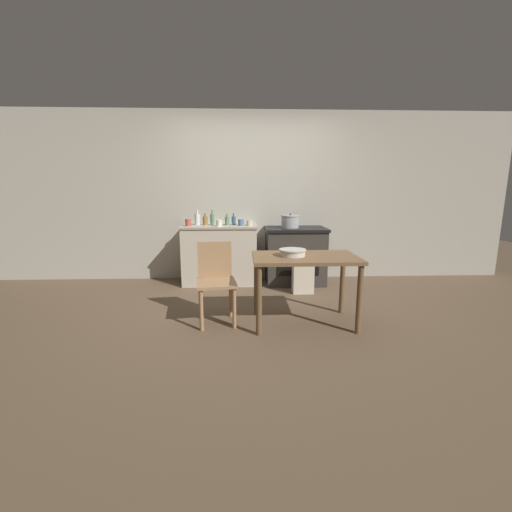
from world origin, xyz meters
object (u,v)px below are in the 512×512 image
stove (295,255)px  bottle_center (197,219)px  cup_right (188,222)px  chair (216,279)px  bottle_far_left (234,220)px  bottle_center_left (212,219)px  flour_sack (303,279)px  stock_pot (290,221)px  bottle_left (227,221)px  cup_far_right (250,223)px  work_table (305,266)px  mixing_bowl_large (293,252)px  cup_mid_right (241,222)px  cup_center_right (219,223)px  bottle_mid_left (205,220)px

stove → bottle_center: 1.56m
cup_right → chair: bearing=-71.4°
bottle_far_left → bottle_center_left: size_ratio=0.79×
flour_sack → bottle_center_left: bearing=154.5°
chair → stock_pot: stock_pot is taller
bottle_far_left → bottle_left: 0.10m
bottle_center → cup_far_right: bottle_center is taller
work_table → mixing_bowl_large: 0.20m
cup_mid_right → bottle_center_left: bearing=168.1°
flour_sack → stock_pot: 0.90m
cup_mid_right → cup_far_right: cup_mid_right is taller
work_table → bottle_far_left: bottle_far_left is taller
bottle_far_left → cup_right: (-0.65, -0.13, -0.02)m
bottle_center → cup_far_right: (0.77, -0.15, -0.05)m
work_table → cup_mid_right: bearing=112.4°
stove → bottle_center: bearing=175.5°
bottle_far_left → cup_right: bearing=-168.7°
mixing_bowl_large → cup_center_right: size_ratio=2.96×
bottle_center → cup_far_right: bearing=-11.3°
stove → cup_far_right: cup_far_right is taller
mixing_bowl_large → bottle_center: (-1.18, 1.71, 0.19)m
cup_mid_right → cup_right: bearing=-178.4°
bottle_center_left → work_table: bearing=-57.2°
stock_pot → cup_right: size_ratio=2.73×
stove → bottle_left: size_ratio=5.46×
work_table → bottle_center: bottle_center is taller
bottle_mid_left → cup_mid_right: (0.53, -0.11, -0.02)m
bottle_left → cup_far_right: 0.36m
flour_sack → chair: bearing=-138.2°
bottle_mid_left → cup_mid_right: 0.54m
chair → bottle_left: 1.68m
chair → cup_right: (-0.50, 1.48, 0.46)m
chair → bottle_center: bearing=95.2°
bottle_left → cup_mid_right: bearing=-27.3°
mixing_bowl_large → bottle_center_left: bottle_center_left is taller
work_table → bottle_left: 1.94m
bottle_center → cup_right: bottle_center is taller
bottle_far_left → cup_mid_right: bottle_far_left is taller
flour_sack → bottle_center: size_ratio=1.75×
bottle_far_left → cup_right: size_ratio=1.75×
stove → mixing_bowl_large: bearing=-99.9°
stock_pot → cup_mid_right: bearing=180.0°
stock_pot → bottle_mid_left: bearing=175.1°
bottle_center_left → mixing_bowl_large: bearing=-60.4°
stock_pot → cup_center_right: stock_pot is taller
flour_sack → bottle_far_left: (-0.95, 0.62, 0.74)m
bottle_mid_left → cup_right: bearing=-150.9°
work_table → stove: bearing=84.7°
bottle_center_left → cup_center_right: bearing=-60.6°
bottle_center_left → cup_far_right: size_ratio=2.43×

